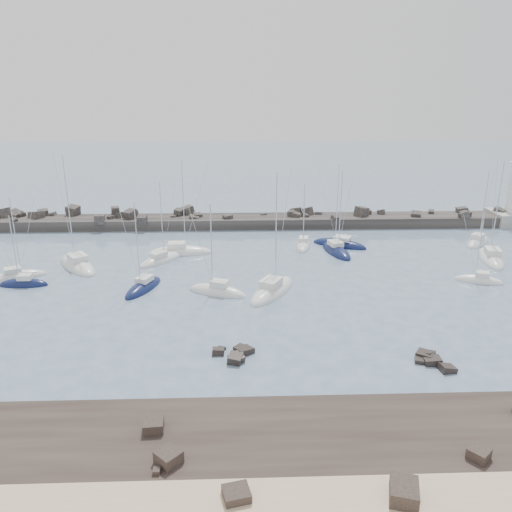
{
  "coord_description": "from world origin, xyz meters",
  "views": [
    {
      "loc": [
        -3.33,
        -50.19,
        23.56
      ],
      "look_at": [
        -1.15,
        12.0,
        2.85
      ],
      "focal_mm": 35.0,
      "sensor_mm": 36.0,
      "label": 1
    }
  ],
  "objects_px": {
    "lighthouse": "(512,207)",
    "sailboat_13": "(143,288)",
    "sailboat_2": "(24,284)",
    "sailboat_8": "(336,252)",
    "sailboat_9": "(479,281)",
    "sailboat_6": "(303,246)",
    "sailboat_7": "(272,291)",
    "sailboat_0": "(17,277)",
    "sailboat_4": "(180,252)",
    "sailboat_3": "(161,260)",
    "sailboat_5": "(217,292)",
    "sailboat_10": "(491,259)",
    "sailboat_14": "(340,245)",
    "sailboat_12": "(478,243)",
    "sailboat_1": "(77,266)"
  },
  "relations": [
    {
      "from": "lighthouse",
      "to": "sailboat_13",
      "type": "height_order",
      "value": "lighthouse"
    },
    {
      "from": "sailboat_2",
      "to": "sailboat_8",
      "type": "bearing_deg",
      "value": 16.04
    },
    {
      "from": "lighthouse",
      "to": "sailboat_9",
      "type": "relative_size",
      "value": 1.51
    },
    {
      "from": "lighthouse",
      "to": "sailboat_6",
      "type": "height_order",
      "value": "lighthouse"
    },
    {
      "from": "sailboat_7",
      "to": "sailboat_9",
      "type": "bearing_deg",
      "value": 5.53
    },
    {
      "from": "sailboat_0",
      "to": "sailboat_4",
      "type": "relative_size",
      "value": 0.77
    },
    {
      "from": "sailboat_0",
      "to": "sailboat_3",
      "type": "bearing_deg",
      "value": 19.28
    },
    {
      "from": "sailboat_4",
      "to": "sailboat_6",
      "type": "height_order",
      "value": "sailboat_4"
    },
    {
      "from": "sailboat_4",
      "to": "sailboat_13",
      "type": "distance_m",
      "value": 14.59
    },
    {
      "from": "lighthouse",
      "to": "sailboat_5",
      "type": "relative_size",
      "value": 1.2
    },
    {
      "from": "sailboat_2",
      "to": "sailboat_6",
      "type": "height_order",
      "value": "sailboat_6"
    },
    {
      "from": "sailboat_10",
      "to": "sailboat_14",
      "type": "height_order",
      "value": "sailboat_10"
    },
    {
      "from": "sailboat_9",
      "to": "sailboat_12",
      "type": "bearing_deg",
      "value": 65.53
    },
    {
      "from": "sailboat_4",
      "to": "sailboat_7",
      "type": "xyz_separation_m",
      "value": [
        12.97,
        -15.95,
        0.01
      ]
    },
    {
      "from": "sailboat_3",
      "to": "sailboat_5",
      "type": "bearing_deg",
      "value": -54.87
    },
    {
      "from": "sailboat_7",
      "to": "sailboat_13",
      "type": "relative_size",
      "value": 1.3
    },
    {
      "from": "sailboat_2",
      "to": "sailboat_7",
      "type": "relative_size",
      "value": 0.63
    },
    {
      "from": "sailboat_6",
      "to": "sailboat_9",
      "type": "xyz_separation_m",
      "value": [
        20.81,
        -16.16,
        0.0
      ]
    },
    {
      "from": "sailboat_4",
      "to": "sailboat_0",
      "type": "bearing_deg",
      "value": -154.11
    },
    {
      "from": "sailboat_6",
      "to": "sailboat_14",
      "type": "xyz_separation_m",
      "value": [
        5.84,
        0.19,
        -0.0
      ]
    },
    {
      "from": "sailboat_3",
      "to": "sailboat_5",
      "type": "distance_m",
      "value": 15.06
    },
    {
      "from": "sailboat_1",
      "to": "sailboat_10",
      "type": "xyz_separation_m",
      "value": [
        59.54,
        0.84,
        0.0
      ]
    },
    {
      "from": "lighthouse",
      "to": "sailboat_4",
      "type": "xyz_separation_m",
      "value": [
        -59.3,
        -15.74,
        -2.95
      ]
    },
    {
      "from": "sailboat_8",
      "to": "sailboat_12",
      "type": "bearing_deg",
      "value": 9.32
    },
    {
      "from": "sailboat_14",
      "to": "sailboat_5",
      "type": "bearing_deg",
      "value": -134.66
    },
    {
      "from": "lighthouse",
      "to": "sailboat_0",
      "type": "xyz_separation_m",
      "value": [
        -79.74,
        -25.66,
        -2.95
      ]
    },
    {
      "from": "sailboat_10",
      "to": "sailboat_7",
      "type": "bearing_deg",
      "value": -161.08
    },
    {
      "from": "sailboat_8",
      "to": "sailboat_14",
      "type": "height_order",
      "value": "sailboat_14"
    },
    {
      "from": "sailboat_9",
      "to": "sailboat_7",
      "type": "bearing_deg",
      "value": -174.47
    },
    {
      "from": "lighthouse",
      "to": "sailboat_1",
      "type": "xyz_separation_m",
      "value": [
        -73.13,
        -21.3,
        -2.94
      ]
    },
    {
      "from": "sailboat_1",
      "to": "sailboat_3",
      "type": "height_order",
      "value": "sailboat_1"
    },
    {
      "from": "sailboat_12",
      "to": "sailboat_8",
      "type": "bearing_deg",
      "value": -170.68
    },
    {
      "from": "sailboat_2",
      "to": "sailboat_9",
      "type": "relative_size",
      "value": 1.03
    },
    {
      "from": "sailboat_9",
      "to": "sailboat_13",
      "type": "xyz_separation_m",
      "value": [
        -42.99,
        -0.93,
        0.0
      ]
    },
    {
      "from": "sailboat_8",
      "to": "sailboat_0",
      "type": "bearing_deg",
      "value": -167.85
    },
    {
      "from": "sailboat_7",
      "to": "sailboat_8",
      "type": "distance_m",
      "value": 18.93
    },
    {
      "from": "sailboat_8",
      "to": "sailboat_14",
      "type": "xyz_separation_m",
      "value": [
        1.19,
        3.42,
        -0.01
      ]
    },
    {
      "from": "sailboat_6",
      "to": "sailboat_9",
      "type": "bearing_deg",
      "value": -37.84
    },
    {
      "from": "sailboat_4",
      "to": "sailboat_7",
      "type": "bearing_deg",
      "value": -50.87
    },
    {
      "from": "sailboat_2",
      "to": "sailboat_9",
      "type": "bearing_deg",
      "value": -0.78
    },
    {
      "from": "sailboat_12",
      "to": "sailboat_7",
      "type": "bearing_deg",
      "value": -150.66
    },
    {
      "from": "sailboat_9",
      "to": "sailboat_14",
      "type": "height_order",
      "value": "sailboat_14"
    },
    {
      "from": "sailboat_10",
      "to": "sailboat_4",
      "type": "bearing_deg",
      "value": 174.1
    },
    {
      "from": "sailboat_8",
      "to": "sailboat_10",
      "type": "relative_size",
      "value": 0.89
    },
    {
      "from": "sailboat_5",
      "to": "sailboat_9",
      "type": "bearing_deg",
      "value": 4.42
    },
    {
      "from": "sailboat_5",
      "to": "sailboat_10",
      "type": "relative_size",
      "value": 0.79
    },
    {
      "from": "sailboat_2",
      "to": "sailboat_3",
      "type": "relative_size",
      "value": 0.81
    },
    {
      "from": "sailboat_7",
      "to": "sailboat_13",
      "type": "xyz_separation_m",
      "value": [
        -16.03,
        1.68,
        -0.02
      ]
    },
    {
      "from": "lighthouse",
      "to": "sailboat_0",
      "type": "distance_m",
      "value": 83.82
    },
    {
      "from": "sailboat_1",
      "to": "sailboat_9",
      "type": "bearing_deg",
      "value": -8.23
    }
  ]
}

